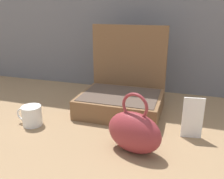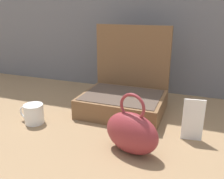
# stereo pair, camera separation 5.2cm
# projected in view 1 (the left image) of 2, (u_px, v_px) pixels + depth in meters

# --- Properties ---
(ground_plane) EXTENTS (6.00, 6.00, 0.00)m
(ground_plane) POSITION_uv_depth(u_px,v_px,m) (116.00, 128.00, 1.07)
(ground_plane) COLOR #8C6D4C
(open_suitcase) EXTENTS (0.40, 0.33, 0.42)m
(open_suitcase) POSITION_uv_depth(u_px,v_px,m) (122.00, 93.00, 1.23)
(open_suitcase) COLOR brown
(open_suitcase) RESTS_ON ground_plane
(teal_pouch_handbag) EXTENTS (0.23, 0.15, 0.23)m
(teal_pouch_handbag) POSITION_uv_depth(u_px,v_px,m) (134.00, 132.00, 0.87)
(teal_pouch_handbag) COLOR maroon
(teal_pouch_handbag) RESTS_ON ground_plane
(coffee_mug) EXTENTS (0.12, 0.09, 0.09)m
(coffee_mug) POSITION_uv_depth(u_px,v_px,m) (32.00, 116.00, 1.09)
(coffee_mug) COLOR white
(coffee_mug) RESTS_ON ground_plane
(info_card_left) EXTENTS (0.08, 0.02, 0.17)m
(info_card_left) POSITION_uv_depth(u_px,v_px,m) (193.00, 118.00, 0.97)
(info_card_left) COLOR white
(info_card_left) RESTS_ON ground_plane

